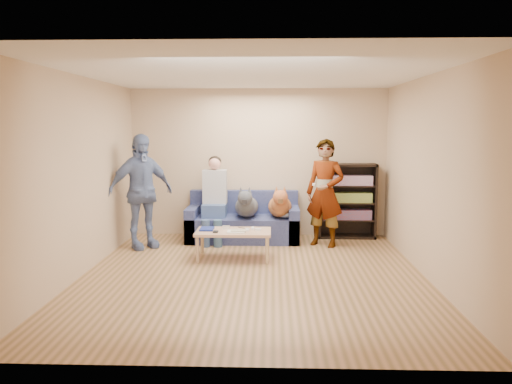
{
  "coord_description": "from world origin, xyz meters",
  "views": [
    {
      "loc": [
        0.26,
        -6.34,
        1.96
      ],
      "look_at": [
        0.0,
        1.2,
        0.95
      ],
      "focal_mm": 35.0,
      "sensor_mm": 36.0,
      "label": 1
    }
  ],
  "objects_px": {
    "notebook_blue": "(207,229)",
    "dog_gray": "(246,205)",
    "dog_tan": "(280,205)",
    "coffee_table": "(233,234)",
    "person_standing_right": "(325,193)",
    "person_standing_left": "(141,191)",
    "sofa": "(243,223)",
    "camera_silver": "(226,227)",
    "bookshelf": "(347,199)",
    "person_seated": "(214,196)"
  },
  "relations": [
    {
      "from": "person_seated",
      "to": "bookshelf",
      "type": "distance_m",
      "value": 2.31
    },
    {
      "from": "camera_silver",
      "to": "coffee_table",
      "type": "bearing_deg",
      "value": -45.0
    },
    {
      "from": "person_standing_right",
      "to": "dog_gray",
      "type": "relative_size",
      "value": 1.41
    },
    {
      "from": "person_standing_right",
      "to": "camera_silver",
      "type": "distance_m",
      "value": 1.76
    },
    {
      "from": "dog_gray",
      "to": "dog_tan",
      "type": "xyz_separation_m",
      "value": [
        0.57,
        0.02,
        0.0
      ]
    },
    {
      "from": "notebook_blue",
      "to": "coffee_table",
      "type": "distance_m",
      "value": 0.41
    },
    {
      "from": "sofa",
      "to": "dog_gray",
      "type": "relative_size",
      "value": 1.53
    },
    {
      "from": "sofa",
      "to": "bookshelf",
      "type": "xyz_separation_m",
      "value": [
        1.8,
        0.23,
        0.4
      ]
    },
    {
      "from": "person_standing_right",
      "to": "person_standing_left",
      "type": "distance_m",
      "value": 2.96
    },
    {
      "from": "sofa",
      "to": "dog_tan",
      "type": "height_order",
      "value": "dog_tan"
    },
    {
      "from": "person_standing_left",
      "to": "dog_tan",
      "type": "xyz_separation_m",
      "value": [
        2.23,
        0.48,
        -0.29
      ]
    },
    {
      "from": "coffee_table",
      "to": "bookshelf",
      "type": "relative_size",
      "value": 0.85
    },
    {
      "from": "person_seated",
      "to": "sofa",
      "type": "bearing_deg",
      "value": 14.75
    },
    {
      "from": "person_seated",
      "to": "person_standing_left",
      "type": "bearing_deg",
      "value": -155.55
    },
    {
      "from": "notebook_blue",
      "to": "dog_gray",
      "type": "height_order",
      "value": "dog_gray"
    },
    {
      "from": "notebook_blue",
      "to": "bookshelf",
      "type": "distance_m",
      "value": 2.69
    },
    {
      "from": "sofa",
      "to": "person_seated",
      "type": "xyz_separation_m",
      "value": [
        -0.48,
        -0.13,
        0.49
      ]
    },
    {
      "from": "notebook_blue",
      "to": "sofa",
      "type": "xyz_separation_m",
      "value": [
        0.47,
        1.19,
        -0.15
      ]
    },
    {
      "from": "person_standing_right",
      "to": "dog_gray",
      "type": "xyz_separation_m",
      "value": [
        -1.29,
        0.22,
        -0.25
      ]
    },
    {
      "from": "dog_tan",
      "to": "person_standing_left",
      "type": "bearing_deg",
      "value": -167.87
    },
    {
      "from": "bookshelf",
      "to": "person_standing_left",
      "type": "bearing_deg",
      "value": -165.67
    },
    {
      "from": "camera_silver",
      "to": "sofa",
      "type": "distance_m",
      "value": 1.15
    },
    {
      "from": "person_standing_right",
      "to": "person_standing_left",
      "type": "relative_size",
      "value": 0.95
    },
    {
      "from": "sofa",
      "to": "coffee_table",
      "type": "bearing_deg",
      "value": -93.28
    },
    {
      "from": "notebook_blue",
      "to": "camera_silver",
      "type": "relative_size",
      "value": 2.36
    },
    {
      "from": "bookshelf",
      "to": "sofa",
      "type": "bearing_deg",
      "value": -172.6
    },
    {
      "from": "person_standing_right",
      "to": "sofa",
      "type": "bearing_deg",
      "value": -167.76
    },
    {
      "from": "notebook_blue",
      "to": "sofa",
      "type": "distance_m",
      "value": 1.29
    },
    {
      "from": "sofa",
      "to": "dog_gray",
      "type": "bearing_deg",
      "value": -70.42
    },
    {
      "from": "camera_silver",
      "to": "bookshelf",
      "type": "bearing_deg",
      "value": 34.25
    },
    {
      "from": "camera_silver",
      "to": "dog_gray",
      "type": "relative_size",
      "value": 0.09
    },
    {
      "from": "notebook_blue",
      "to": "camera_silver",
      "type": "distance_m",
      "value": 0.29
    },
    {
      "from": "person_standing_right",
      "to": "person_standing_left",
      "type": "height_order",
      "value": "person_standing_left"
    },
    {
      "from": "person_standing_right",
      "to": "sofa",
      "type": "xyz_separation_m",
      "value": [
        -1.35,
        0.4,
        -0.59
      ]
    },
    {
      "from": "person_seated",
      "to": "person_standing_right",
      "type": "bearing_deg",
      "value": -8.36
    },
    {
      "from": "person_standing_right",
      "to": "bookshelf",
      "type": "height_order",
      "value": "person_standing_right"
    },
    {
      "from": "person_standing_left",
      "to": "sofa",
      "type": "height_order",
      "value": "person_standing_left"
    },
    {
      "from": "camera_silver",
      "to": "bookshelf",
      "type": "height_order",
      "value": "bookshelf"
    },
    {
      "from": "camera_silver",
      "to": "dog_tan",
      "type": "xyz_separation_m",
      "value": [
        0.82,
        0.97,
        0.18
      ]
    },
    {
      "from": "notebook_blue",
      "to": "dog_tan",
      "type": "distance_m",
      "value": 1.52
    },
    {
      "from": "notebook_blue",
      "to": "bookshelf",
      "type": "height_order",
      "value": "bookshelf"
    },
    {
      "from": "dog_tan",
      "to": "coffee_table",
      "type": "distance_m",
      "value": 1.32
    },
    {
      "from": "sofa",
      "to": "bookshelf",
      "type": "height_order",
      "value": "bookshelf"
    },
    {
      "from": "dog_gray",
      "to": "person_seated",
      "type": "bearing_deg",
      "value": 174.44
    },
    {
      "from": "person_seated",
      "to": "coffee_table",
      "type": "bearing_deg",
      "value": -69.81
    },
    {
      "from": "sofa",
      "to": "dog_tan",
      "type": "bearing_deg",
      "value": -13.89
    },
    {
      "from": "dog_gray",
      "to": "person_standing_right",
      "type": "bearing_deg",
      "value": -9.54
    },
    {
      "from": "person_standing_left",
      "to": "coffee_table",
      "type": "bearing_deg",
      "value": -60.46
    },
    {
      "from": "bookshelf",
      "to": "coffee_table",
      "type": "bearing_deg",
      "value": -141.74
    },
    {
      "from": "notebook_blue",
      "to": "coffee_table",
      "type": "height_order",
      "value": "notebook_blue"
    }
  ]
}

